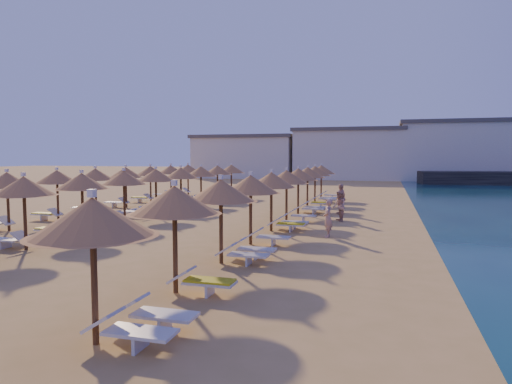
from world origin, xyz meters
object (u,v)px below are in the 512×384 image
(parasol_row_east, at_px, (280,179))
(beachgoer_b, at_px, (339,206))
(beachgoer_c, at_px, (341,199))
(beachgoer_a, at_px, (328,218))
(parasol_row_west, at_px, (141,177))

(parasol_row_east, height_order, beachgoer_b, parasol_row_east)
(beachgoer_c, relative_size, beachgoer_a, 1.10)
(parasol_row_west, relative_size, beachgoer_b, 19.69)
(parasol_row_west, distance_m, beachgoer_a, 10.49)
(beachgoer_b, height_order, beachgoer_a, beachgoer_a)
(beachgoer_b, bearing_deg, beachgoer_a, -20.90)
(parasol_row_west, relative_size, beachgoer_a, 19.54)
(parasol_row_west, height_order, beachgoer_a, parasol_row_west)
(parasol_row_east, height_order, beachgoer_a, parasol_row_east)
(parasol_row_west, xyz_separation_m, beachgoer_a, (10.09, -2.47, -1.44))
(beachgoer_b, bearing_deg, parasol_row_east, -70.13)
(beachgoer_a, bearing_deg, parasol_row_west, -107.84)
(parasol_row_east, bearing_deg, parasol_row_west, 180.00)
(parasol_row_west, bearing_deg, beachgoer_c, 28.05)
(parasol_row_west, relative_size, beachgoer_c, 17.81)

